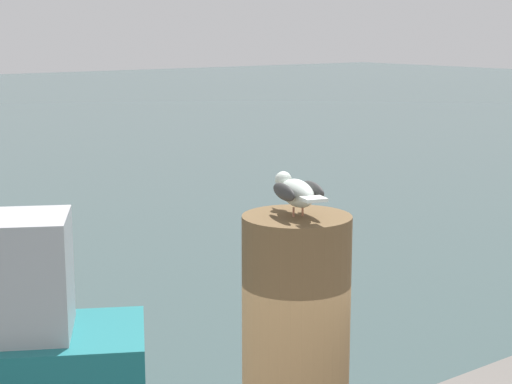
{
  "coord_description": "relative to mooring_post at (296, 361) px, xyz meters",
  "views": [
    {
      "loc": [
        -1.06,
        -2.7,
        3.44
      ],
      "look_at": [
        0.88,
        -0.13,
        2.81
      ],
      "focal_mm": 59.03,
      "sensor_mm": 36.0,
      "label": 1
    }
  ],
  "objects": [
    {
      "name": "mooring_post",
      "position": [
        0.0,
        0.0,
        0.0
      ],
      "size": [
        0.41,
        0.41,
        1.14
      ],
      "primitive_type": "cylinder",
      "color": "brown",
      "rests_on": "harbor_quay"
    },
    {
      "name": "seagull",
      "position": [
        0.0,
        0.01,
        0.66
      ],
      "size": [
        0.19,
        0.39,
        0.14
      ],
      "color": "tan",
      "rests_on": "mooring_post"
    }
  ]
}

